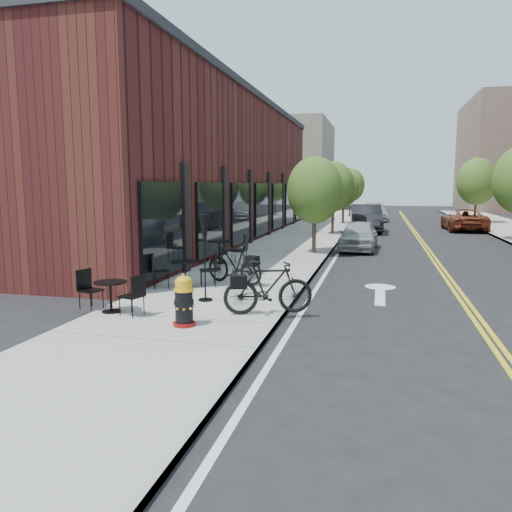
% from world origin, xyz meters
% --- Properties ---
extents(ground, '(120.00, 120.00, 0.00)m').
position_xyz_m(ground, '(0.00, 0.00, 0.00)').
color(ground, black).
rests_on(ground, ground).
extents(sidewalk_near, '(4.00, 70.00, 0.12)m').
position_xyz_m(sidewalk_near, '(-2.00, 10.00, 0.06)').
color(sidewalk_near, '#9E9B93').
rests_on(sidewalk_near, ground).
extents(building_near, '(5.00, 28.00, 7.00)m').
position_xyz_m(building_near, '(-6.50, 14.00, 3.50)').
color(building_near, '#401414').
rests_on(building_near, ground).
extents(bg_building_left, '(8.00, 14.00, 10.00)m').
position_xyz_m(bg_building_left, '(-8.00, 48.00, 5.00)').
color(bg_building_left, '#726656').
rests_on(bg_building_left, ground).
extents(tree_near_a, '(2.20, 2.20, 3.81)m').
position_xyz_m(tree_near_a, '(-0.60, 9.00, 2.60)').
color(tree_near_a, '#382B1E').
rests_on(tree_near_a, sidewalk_near).
extents(tree_near_b, '(2.30, 2.30, 3.98)m').
position_xyz_m(tree_near_b, '(-0.60, 17.00, 2.71)').
color(tree_near_b, '#382B1E').
rests_on(tree_near_b, sidewalk_near).
extents(tree_near_c, '(2.10, 2.10, 3.67)m').
position_xyz_m(tree_near_c, '(-0.60, 25.00, 2.53)').
color(tree_near_c, '#382B1E').
rests_on(tree_near_c, sidewalk_near).
extents(tree_near_d, '(2.40, 2.40, 4.11)m').
position_xyz_m(tree_near_d, '(-0.60, 33.00, 2.79)').
color(tree_near_d, '#382B1E').
rests_on(tree_near_d, sidewalk_near).
extents(tree_far_c, '(2.80, 2.80, 4.62)m').
position_xyz_m(tree_far_c, '(8.60, 28.00, 3.06)').
color(tree_far_c, '#382B1E').
rests_on(tree_far_c, sidewalk_far).
extents(fire_hydrant, '(0.57, 0.57, 1.01)m').
position_xyz_m(fire_hydrant, '(-1.68, -2.03, 0.60)').
color(fire_hydrant, maroon).
rests_on(fire_hydrant, sidewalk_near).
extents(bicycle_left, '(1.91, 1.17, 1.11)m').
position_xyz_m(bicycle_left, '(-1.91, 2.16, 0.68)').
color(bicycle_left, black).
rests_on(bicycle_left, sidewalk_near).
extents(bicycle_right, '(1.96, 1.21, 1.14)m').
position_xyz_m(bicycle_right, '(-0.30, -0.78, 0.69)').
color(bicycle_right, black).
rests_on(bicycle_right, sidewalk_near).
extents(bistro_set_a, '(1.64, 0.85, 0.86)m').
position_xyz_m(bistro_set_a, '(-3.60, -1.43, 0.55)').
color(bistro_set_a, black).
rests_on(bistro_set_a, sidewalk_near).
extents(bistro_set_b, '(1.69, 1.06, 0.90)m').
position_xyz_m(bistro_set_b, '(-3.08, 1.45, 0.57)').
color(bistro_set_b, black).
rests_on(bistro_set_b, sidewalk_near).
extents(bistro_set_c, '(1.91, 0.85, 1.03)m').
position_xyz_m(bistro_set_c, '(-3.43, 5.52, 0.64)').
color(bistro_set_c, black).
rests_on(bistro_set_c, sidewalk_near).
extents(patio_umbrella, '(0.33, 0.33, 2.03)m').
position_xyz_m(patio_umbrella, '(-2.00, 0.06, 1.58)').
color(patio_umbrella, black).
rests_on(patio_umbrella, sidewalk_near).
extents(parked_car_a, '(1.67, 3.86, 1.30)m').
position_xyz_m(parked_car_a, '(1.06, 11.14, 0.65)').
color(parked_car_a, '#9EA0A6').
rests_on(parked_car_a, ground).
extents(parked_car_b, '(2.11, 5.10, 1.64)m').
position_xyz_m(parked_car_b, '(1.13, 19.97, 0.82)').
color(parked_car_b, black).
rests_on(parked_car_b, ground).
extents(parked_car_c, '(2.02, 4.85, 1.40)m').
position_xyz_m(parked_car_c, '(1.51, 29.61, 0.70)').
color(parked_car_c, '#9D9EA2').
rests_on(parked_car_c, ground).
extents(parked_car_far, '(2.36, 4.88, 1.34)m').
position_xyz_m(parked_car_far, '(6.99, 22.23, 0.67)').
color(parked_car_far, maroon).
rests_on(parked_car_far, ground).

